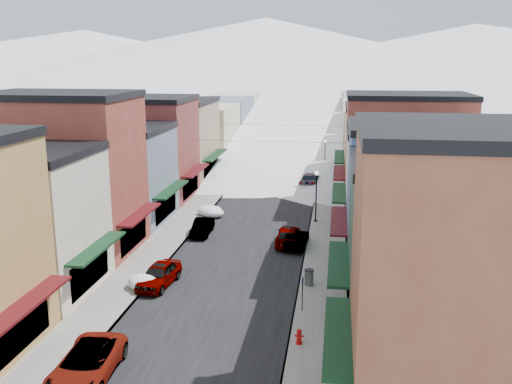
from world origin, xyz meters
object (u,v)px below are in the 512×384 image
(car_white_suv, at_px, (86,364))
(trash_can, at_px, (309,277))
(car_dark_hatch, at_px, (202,227))
(car_green_sedan, at_px, (297,239))
(fire_hydrant, at_px, (299,337))
(car_silver_sedan, at_px, (159,275))
(streetlamp_near, at_px, (316,190))

(car_white_suv, xyz_separation_m, trash_can, (9.94, 12.72, -0.08))
(trash_can, bearing_deg, car_dark_hatch, 133.62)
(car_white_suv, xyz_separation_m, car_green_sedan, (8.52, 20.74, -0.08))
(car_green_sedan, bearing_deg, trash_can, 104.81)
(fire_hydrant, bearing_deg, car_white_suv, -154.85)
(car_silver_sedan, height_order, trash_can, car_silver_sedan)
(car_green_sedan, bearing_deg, car_dark_hatch, -10.18)
(fire_hydrant, bearing_deg, streetlamp_near, 90.25)
(car_dark_hatch, height_order, trash_can, car_dark_hatch)
(car_green_sedan, height_order, trash_can, car_green_sedan)
(car_silver_sedan, relative_size, fire_hydrant, 5.41)
(car_white_suv, distance_m, car_silver_sedan, 11.54)
(car_white_suv, relative_size, trash_can, 5.17)
(car_white_suv, height_order, streetlamp_near, streetlamp_near)
(car_dark_hatch, relative_size, car_green_sedan, 0.97)
(car_silver_sedan, xyz_separation_m, car_dark_hatch, (0.25, 11.43, -0.10))
(car_silver_sedan, distance_m, car_dark_hatch, 11.44)
(car_green_sedan, bearing_deg, car_white_suv, 72.45)
(streetlamp_near, bearing_deg, car_white_suv, -109.17)
(car_white_suv, distance_m, car_dark_hatch, 22.98)
(car_silver_sedan, xyz_separation_m, streetlamp_near, (9.82, 16.46, 2.38))
(car_silver_sedan, height_order, car_green_sedan, car_silver_sedan)
(car_silver_sedan, bearing_deg, trash_can, 13.54)
(car_dark_hatch, height_order, car_green_sedan, car_green_sedan)
(streetlamp_near, bearing_deg, car_dark_hatch, -152.27)
(car_white_suv, xyz_separation_m, car_silver_sedan, (-0.08, 11.54, -0.00))
(fire_hydrant, xyz_separation_m, trash_can, (0.10, 8.10, 0.17))
(car_white_suv, bearing_deg, streetlamp_near, 67.80)
(car_white_suv, bearing_deg, car_green_sedan, 64.64)
(streetlamp_near, bearing_deg, fire_hydrant, -89.75)
(car_green_sedan, distance_m, trash_can, 8.15)
(fire_hydrant, height_order, streetlamp_near, streetlamp_near)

